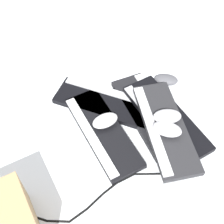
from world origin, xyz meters
name	(u,v)px	position (x,y,z in m)	size (l,w,h in m)	color
ground_plane	(92,109)	(0.00, 0.00, 0.00)	(3.20, 3.20, 0.00)	silver
keyboard_0	(105,102)	(0.01, -0.06, 0.01)	(0.40, 0.43, 0.03)	black
keyboard_1	(102,132)	(-0.14, 0.00, 0.01)	(0.46, 0.22, 0.03)	black
keyboard_2	(148,113)	(-0.11, -0.22, 0.01)	(0.45, 0.18, 0.03)	black
keyboard_3	(165,118)	(-0.17, -0.26, 0.04)	(0.46, 0.23, 0.03)	black
keyboard_4	(164,127)	(-0.24, -0.23, 0.07)	(0.46, 0.21, 0.03)	#232326
mouse_0	(167,116)	(-0.21, -0.25, 0.11)	(0.11, 0.07, 0.04)	#B7B7BC
mouse_1	(105,121)	(-0.11, -0.02, 0.05)	(0.11, 0.07, 0.04)	silver
mouse_2	(167,129)	(-0.27, -0.22, 0.11)	(0.11, 0.07, 0.04)	#B7B7BC
mouse_3	(166,80)	(0.04, -0.37, 0.02)	(0.11, 0.07, 0.04)	#4C4C51
cable_0	(56,201)	(-0.36, 0.25, 0.00)	(0.18, 0.82, 0.01)	black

